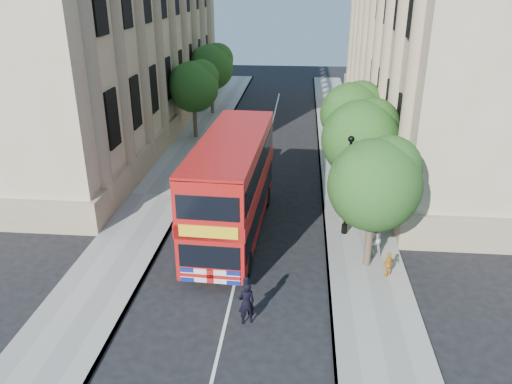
% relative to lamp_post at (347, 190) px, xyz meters
% --- Properties ---
extents(ground, '(120.00, 120.00, 0.00)m').
position_rel_lamp_post_xyz_m(ground, '(-5.00, -6.00, -2.51)').
color(ground, black).
rests_on(ground, ground).
extents(pavement_right, '(3.50, 80.00, 0.12)m').
position_rel_lamp_post_xyz_m(pavement_right, '(0.75, 4.00, -2.45)').
color(pavement_right, gray).
rests_on(pavement_right, ground).
extents(pavement_left, '(3.50, 80.00, 0.12)m').
position_rel_lamp_post_xyz_m(pavement_left, '(-10.75, 4.00, -2.45)').
color(pavement_left, gray).
rests_on(pavement_left, ground).
extents(building_right, '(12.00, 38.00, 18.00)m').
position_rel_lamp_post_xyz_m(building_right, '(8.80, 18.00, 6.49)').
color(building_right, tan).
rests_on(building_right, ground).
extents(building_left, '(12.00, 38.00, 18.00)m').
position_rel_lamp_post_xyz_m(building_left, '(-18.80, 18.00, 6.49)').
color(building_left, tan).
rests_on(building_left, ground).
extents(tree_right_near, '(4.00, 4.00, 6.08)m').
position_rel_lamp_post_xyz_m(tree_right_near, '(0.84, -2.97, 1.74)').
color(tree_right_near, '#473828').
rests_on(tree_right_near, ground).
extents(tree_right_mid, '(4.20, 4.20, 6.37)m').
position_rel_lamp_post_xyz_m(tree_right_mid, '(0.84, 3.03, 1.93)').
color(tree_right_mid, '#473828').
rests_on(tree_right_mid, ground).
extents(tree_right_far, '(4.00, 4.00, 6.15)m').
position_rel_lamp_post_xyz_m(tree_right_far, '(0.84, 9.03, 1.80)').
color(tree_right_far, '#473828').
rests_on(tree_right_far, ground).
extents(tree_left_far, '(4.00, 4.00, 6.30)m').
position_rel_lamp_post_xyz_m(tree_left_far, '(-10.96, 16.03, 1.93)').
color(tree_left_far, '#473828').
rests_on(tree_left_far, ground).
extents(tree_left_back, '(4.20, 4.20, 6.65)m').
position_rel_lamp_post_xyz_m(tree_left_back, '(-10.96, 24.03, 2.20)').
color(tree_left_back, '#473828').
rests_on(tree_left_back, ground).
extents(lamp_post, '(0.32, 0.32, 5.16)m').
position_rel_lamp_post_xyz_m(lamp_post, '(0.00, 0.00, 0.00)').
color(lamp_post, black).
rests_on(lamp_post, pavement_right).
extents(double_decker_bus, '(3.33, 10.98, 5.02)m').
position_rel_lamp_post_xyz_m(double_decker_bus, '(-5.67, -0.34, 0.27)').
color(double_decker_bus, '#A60D0B').
rests_on(double_decker_bus, ground).
extents(box_van, '(2.29, 4.78, 2.65)m').
position_rel_lamp_post_xyz_m(box_van, '(-6.81, 7.11, -1.21)').
color(box_van, black).
rests_on(box_van, ground).
extents(police_constable, '(0.76, 0.65, 1.78)m').
position_rel_lamp_post_xyz_m(police_constable, '(-4.20, -7.50, -1.62)').
color(police_constable, black).
rests_on(police_constable, ground).
extents(woman_pedestrian, '(0.97, 0.83, 1.77)m').
position_rel_lamp_post_xyz_m(woman_pedestrian, '(1.17, -2.09, -1.50)').
color(woman_pedestrian, beige).
rests_on(woman_pedestrian, pavement_right).
extents(child_a, '(0.72, 0.60, 1.15)m').
position_rel_lamp_post_xyz_m(child_a, '(1.60, -3.89, -1.82)').
color(child_a, orange).
rests_on(child_a, pavement_right).
extents(child_b, '(0.75, 0.58, 1.02)m').
position_rel_lamp_post_xyz_m(child_b, '(0.11, 0.93, -1.88)').
color(child_b, '#E2DA4D').
rests_on(child_b, pavement_right).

